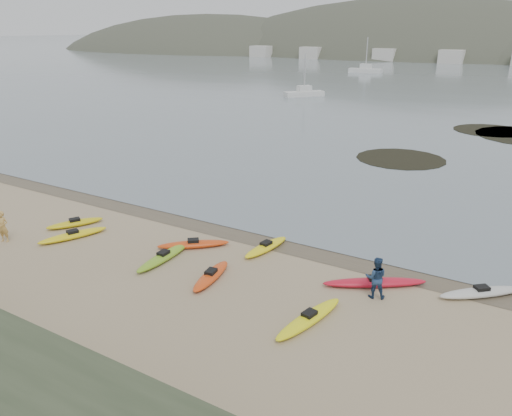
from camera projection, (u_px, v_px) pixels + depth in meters
The scene contains 6 objects.
ground at pixel (256, 234), 26.82m from camera, with size 600.00×600.00×0.00m, color tan.
wet_sand at pixel (253, 236), 26.58m from camera, with size 60.00×60.00×0.00m, color brown.
kayaks at pixel (234, 262), 23.23m from camera, with size 23.32×8.93×0.34m.
person_west at pixel (3, 227), 25.64m from camera, with size 0.60×0.40×1.65m, color tan.
person_east at pixel (376, 278), 20.29m from camera, with size 0.87×0.68×1.78m, color navy.
kelp_mats at pixel (494, 139), 49.35m from camera, with size 17.98×25.22×0.04m.
Camera 1 is at (12.79, -21.16, 10.49)m, focal length 35.00 mm.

